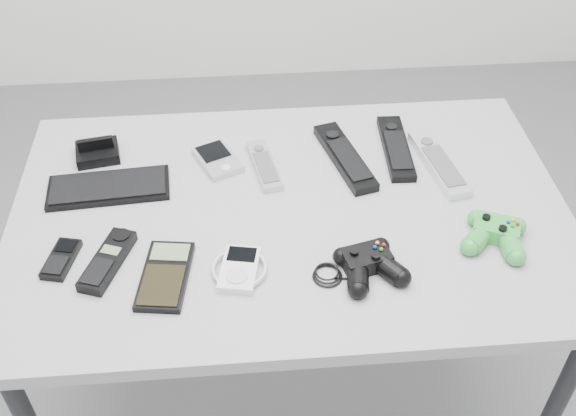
{
  "coord_description": "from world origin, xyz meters",
  "views": [
    {
      "loc": [
        -0.09,
        -1.05,
        1.68
      ],
      "look_at": [
        -0.01,
        -0.06,
        0.78
      ],
      "focal_mm": 42.0,
      "sensor_mm": 36.0,
      "label": 1
    }
  ],
  "objects": [
    {
      "name": "mobile_phone",
      "position": [
        -0.44,
        -0.16,
        0.77
      ],
      "size": [
        0.07,
        0.11,
        0.02
      ],
      "primitive_type": "cube",
      "rotation": [
        0.0,
        0.0,
        -0.23
      ],
      "color": "black",
      "rests_on": "desk"
    },
    {
      "name": "remote_silver_a",
      "position": [
        -0.05,
        0.09,
        0.77
      ],
      "size": [
        0.07,
        0.18,
        0.02
      ],
      "primitive_type": "cube",
      "rotation": [
        0.0,
        0.0,
        0.18
      ],
      "color": "#AEADB5",
      "rests_on": "desk"
    },
    {
      "name": "calculator",
      "position": [
        -0.24,
        -0.21,
        0.77
      ],
      "size": [
        0.11,
        0.17,
        0.02
      ],
      "primitive_type": "cube",
      "rotation": [
        0.0,
        0.0,
        -0.14
      ],
      "color": "black",
      "rests_on": "desk"
    },
    {
      "name": "remote_black_b",
      "position": [
        0.25,
        0.13,
        0.77
      ],
      "size": [
        0.06,
        0.23,
        0.02
      ],
      "primitive_type": "cube",
      "rotation": [
        0.0,
        0.0,
        -0.04
      ],
      "color": "black",
      "rests_on": "desk"
    },
    {
      "name": "desk",
      "position": [
        -0.0,
        -0.04,
        0.69
      ],
      "size": [
        1.13,
        0.73,
        0.76
      ],
      "color": "gray",
      "rests_on": "floor"
    },
    {
      "name": "controller_green",
      "position": [
        0.38,
        -0.17,
        0.78
      ],
      "size": [
        0.16,
        0.17,
        0.04
      ],
      "primitive_type": null,
      "rotation": [
        0.0,
        0.0,
        -0.39
      ],
      "color": "#248534",
      "rests_on": "desk"
    },
    {
      "name": "remote_silver_b",
      "position": [
        0.33,
        0.07,
        0.77
      ],
      "size": [
        0.09,
        0.23,
        0.02
      ],
      "primitive_type": "cube",
      "rotation": [
        0.0,
        0.0,
        0.17
      ],
      "color": "silver",
      "rests_on": "desk"
    },
    {
      "name": "dock_bracket",
      "position": [
        -0.41,
        0.16,
        0.78
      ],
      "size": [
        0.1,
        0.1,
        0.05
      ],
      "primitive_type": "cube",
      "rotation": [
        0.0,
        0.0,
        0.18
      ],
      "color": "black",
      "rests_on": "desk"
    },
    {
      "name": "pda_keyboard",
      "position": [
        -0.37,
        0.05,
        0.77
      ],
      "size": [
        0.26,
        0.12,
        0.02
      ],
      "primitive_type": "cube",
      "rotation": [
        0.0,
        0.0,
        0.07
      ],
      "color": "black",
      "rests_on": "desk"
    },
    {
      "name": "controller_black",
      "position": [
        0.13,
        -0.23,
        0.78
      ],
      "size": [
        0.23,
        0.18,
        0.04
      ],
      "primitive_type": null,
      "rotation": [
        0.0,
        0.0,
        0.25
      ],
      "color": "black",
      "rests_on": "desk"
    },
    {
      "name": "pda",
      "position": [
        -0.15,
        0.12,
        0.77
      ],
      "size": [
        0.12,
        0.14,
        0.02
      ],
      "primitive_type": "cube",
      "rotation": [
        0.0,
        0.0,
        0.42
      ],
      "color": "#AEADB5",
      "rests_on": "desk"
    },
    {
      "name": "cordless_handset",
      "position": [
        -0.35,
        -0.17,
        0.77
      ],
      "size": [
        0.1,
        0.16,
        0.02
      ],
      "primitive_type": "cube",
      "rotation": [
        0.0,
        0.0,
        -0.35
      ],
      "color": "black",
      "rests_on": "desk"
    },
    {
      "name": "floor",
      "position": [
        0.0,
        0.0,
        0.0
      ],
      "size": [
        3.5,
        3.5,
        0.0
      ],
      "primitive_type": "plane",
      "color": "slate",
      "rests_on": "ground"
    },
    {
      "name": "remote_black_a",
      "position": [
        0.13,
        0.1,
        0.77
      ],
      "size": [
        0.12,
        0.25,
        0.02
      ],
      "primitive_type": "cube",
      "rotation": [
        0.0,
        0.0,
        0.26
      ],
      "color": "black",
      "rests_on": "desk"
    },
    {
      "name": "mp3_player",
      "position": [
        -0.11,
        -0.21,
        0.77
      ],
      "size": [
        0.12,
        0.13,
        0.02
      ],
      "primitive_type": "cube",
      "rotation": [
        0.0,
        0.0,
        -0.19
      ],
      "color": "white",
      "rests_on": "desk"
    }
  ]
}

